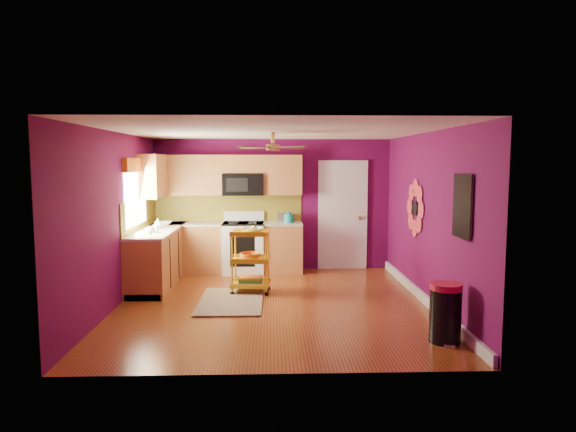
{
  "coord_description": "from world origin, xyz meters",
  "views": [
    {
      "loc": [
        -0.02,
        -7.33,
        2.07
      ],
      "look_at": [
        0.23,
        0.4,
        1.25
      ],
      "focal_mm": 32.0,
      "sensor_mm": 36.0,
      "label": 1
    }
  ],
  "objects": [
    {
      "name": "ground",
      "position": [
        0.0,
        0.0,
        0.0
      ],
      "size": [
        5.0,
        5.0,
        0.0
      ],
      "primitive_type": "plane",
      "color": "maroon",
      "rests_on": "ground"
    },
    {
      "name": "soap_bottle_b",
      "position": [
        -1.95,
        1.38,
        1.03
      ],
      "size": [
        0.14,
        0.14,
        0.17
      ],
      "primitive_type": "imported",
      "color": "white",
      "rests_on": "lower_cabinets"
    },
    {
      "name": "right_wall_art",
      "position": [
        2.23,
        -0.34,
        1.44
      ],
      "size": [
        0.04,
        2.74,
        1.04
      ],
      "color": "black",
      "rests_on": "ground"
    },
    {
      "name": "lower_cabinets",
      "position": [
        -1.35,
        1.82,
        0.43
      ],
      "size": [
        2.81,
        2.31,
        0.94
      ],
      "color": "#995829",
      "rests_on": "ground"
    },
    {
      "name": "soap_bottle_a",
      "position": [
        -1.89,
        0.91,
        1.03
      ],
      "size": [
        0.08,
        0.08,
        0.18
      ],
      "primitive_type": "imported",
      "color": "#EA3F72",
      "rests_on": "lower_cabinets"
    },
    {
      "name": "room_envelope",
      "position": [
        0.03,
        0.0,
        1.63
      ],
      "size": [
        4.54,
        5.04,
        2.52
      ],
      "color": "#5D0A44",
      "rests_on": "ground"
    },
    {
      "name": "left_window",
      "position": [
        -2.22,
        1.05,
        1.74
      ],
      "size": [
        0.08,
        1.35,
        1.08
      ],
      "color": "white",
      "rests_on": "ground"
    },
    {
      "name": "electric_range",
      "position": [
        -0.55,
        2.17,
        0.48
      ],
      "size": [
        0.76,
        0.66,
        1.13
      ],
      "color": "white",
      "rests_on": "ground"
    },
    {
      "name": "toaster",
      "position": [
        0.2,
        2.27,
        1.03
      ],
      "size": [
        0.22,
        0.15,
        0.18
      ],
      "primitive_type": "cube",
      "color": "beige",
      "rests_on": "lower_cabinets"
    },
    {
      "name": "upper_cabinetry",
      "position": [
        -1.24,
        2.17,
        1.8
      ],
      "size": [
        2.8,
        2.3,
        1.26
      ],
      "color": "#995829",
      "rests_on": "ground"
    },
    {
      "name": "trash_can",
      "position": [
        1.97,
        -1.66,
        0.34
      ],
      "size": [
        0.47,
        0.47,
        0.69
      ],
      "color": "black",
      "rests_on": "ground"
    },
    {
      "name": "counter_cup",
      "position": [
        -1.95,
        0.77,
        0.99
      ],
      "size": [
        0.13,
        0.13,
        0.1
      ],
      "primitive_type": "imported",
      "color": "white",
      "rests_on": "lower_cabinets"
    },
    {
      "name": "rolling_cart",
      "position": [
        -0.35,
        0.66,
        0.55
      ],
      "size": [
        0.63,
        0.48,
        1.08
      ],
      "color": "yellow",
      "rests_on": "ground"
    },
    {
      "name": "teal_kettle",
      "position": [
        0.3,
        2.19,
        1.02
      ],
      "size": [
        0.18,
        0.18,
        0.21
      ],
      "color": "#128883",
      "rests_on": "lower_cabinets"
    },
    {
      "name": "panel_door",
      "position": [
        1.35,
        2.47,
        1.02
      ],
      "size": [
        0.95,
        0.11,
        2.15
      ],
      "color": "white",
      "rests_on": "ground"
    },
    {
      "name": "counter_dish",
      "position": [
        -1.94,
        1.91,
        0.97
      ],
      "size": [
        0.26,
        0.26,
        0.06
      ],
      "primitive_type": "imported",
      "color": "white",
      "rests_on": "lower_cabinets"
    },
    {
      "name": "shag_rug",
      "position": [
        -0.63,
        0.12,
        0.01
      ],
      "size": [
        0.94,
        1.52,
        0.02
      ],
      "primitive_type": "cube",
      "rotation": [
        0.0,
        0.0,
        -0.01
      ],
      "color": "black",
      "rests_on": "ground"
    },
    {
      "name": "ceiling_fan",
      "position": [
        0.0,
        0.2,
        2.29
      ],
      "size": [
        1.01,
        1.01,
        0.26
      ],
      "color": "#BF8C3F",
      "rests_on": "ground"
    }
  ]
}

